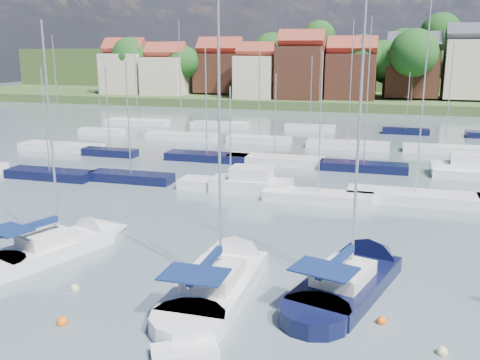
% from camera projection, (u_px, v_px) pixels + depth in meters
% --- Properties ---
extents(ground, '(260.00, 260.00, 0.00)m').
position_uv_depth(ground, '(338.00, 153.00, 63.56)').
color(ground, '#465460').
rests_on(ground, ground).
extents(sailboat_left, '(6.37, 11.26, 14.88)m').
position_uv_depth(sailboat_left, '(71.00, 243.00, 33.23)').
color(sailboat_left, silver).
rests_on(sailboat_left, ground).
extents(sailboat_centre, '(3.44, 12.91, 17.47)m').
position_uv_depth(sailboat_centre, '(227.00, 273.00, 28.87)').
color(sailboat_centre, silver).
rests_on(sailboat_centre, ground).
extents(sailboat_navy, '(6.69, 13.01, 17.38)m').
position_uv_depth(sailboat_navy, '(358.00, 274.00, 28.76)').
color(sailboat_navy, black).
rests_on(sailboat_navy, ground).
extents(tender, '(2.96, 2.42, 0.58)m').
position_uv_depth(tender, '(185.00, 352.00, 21.54)').
color(tender, silver).
rests_on(tender, ground).
extents(buoy_b, '(0.55, 0.55, 0.55)m').
position_uv_depth(buoy_b, '(63.00, 324.00, 24.19)').
color(buoy_b, '#D85914').
rests_on(buoy_b, ground).
extents(buoy_c, '(0.46, 0.46, 0.46)m').
position_uv_depth(buoy_c, '(75.00, 290.00, 27.59)').
color(buoy_c, beige).
rests_on(buoy_c, ground).
extents(buoy_d, '(0.51, 0.51, 0.51)m').
position_uv_depth(buoy_d, '(306.00, 337.00, 23.08)').
color(buoy_d, beige).
rests_on(buoy_d, ground).
extents(buoy_e, '(0.55, 0.55, 0.55)m').
position_uv_depth(buoy_e, '(378.00, 268.00, 30.43)').
color(buoy_e, '#D85914').
rests_on(buoy_e, ground).
extents(buoy_f, '(0.47, 0.47, 0.47)m').
position_uv_depth(buoy_f, '(442.00, 354.00, 21.82)').
color(buoy_f, beige).
rests_on(buoy_f, ground).
extents(buoy_g, '(0.47, 0.47, 0.47)m').
position_uv_depth(buoy_g, '(381.00, 323.00, 24.28)').
color(buoy_g, '#D85914').
rests_on(buoy_g, ground).
extents(marina_field, '(79.62, 41.41, 15.93)m').
position_uv_depth(marina_field, '(351.00, 158.00, 58.41)').
color(marina_field, silver).
rests_on(marina_field, ground).
extents(far_shore_town, '(212.46, 90.00, 22.27)m').
position_uv_depth(far_shore_town, '(383.00, 76.00, 148.25)').
color(far_shore_town, '#395028').
rests_on(far_shore_town, ground).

